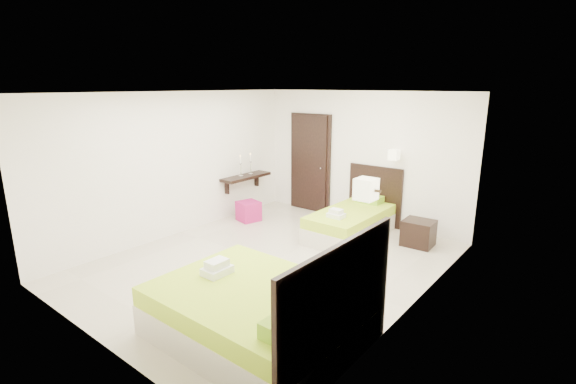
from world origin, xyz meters
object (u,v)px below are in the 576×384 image
Objects in this scene: nightstand at (418,233)px; ottoman at (249,211)px; bed_double at (261,312)px; bed_single at (353,220)px.

nightstand is 1.26× the size of ottoman.
bed_double reaches higher than ottoman.
bed_double is at bearing -44.23° from ottoman.
bed_double is 5.46× the size of ottoman.
ottoman is at bearing -168.65° from nightstand.
bed_single is 3.72× the size of nightstand.
ottoman is at bearing 135.77° from bed_double.
ottoman is (-2.97, 2.90, -0.12)m from bed_double.
nightstand is at bearing 85.80° from bed_double.
bed_single is 4.71× the size of ottoman.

